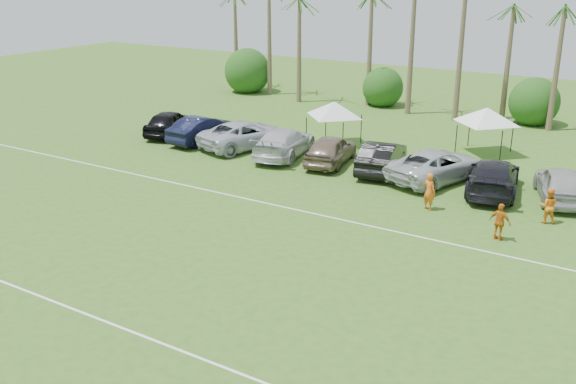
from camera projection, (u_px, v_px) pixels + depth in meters
The scene contains 22 objects.
ground at pixel (53, 350), 19.45m from camera, with size 120.00×120.00×0.00m, color #38611D.
field_lines at pixel (215, 254), 25.87m from camera, with size 80.00×12.10×0.01m.
palm_tree_0 at pixel (222, 6), 58.31m from camera, with size 2.40×2.40×8.90m.
palm_tree_4 at pixel (409, 13), 49.43m from camera, with size 2.40×2.40×8.90m.
palm_tree_5 at pixel (461, 3), 47.16m from camera, with size 2.40×2.40×9.90m.
bush_tree_0 at pixel (257, 70), 59.53m from camera, with size 4.00×4.00×4.00m.
bush_tree_1 at pixel (386, 83), 53.12m from camera, with size 4.00×4.00×4.00m.
bush_tree_2 at pixel (537, 98), 47.20m from camera, with size 4.00×4.00×4.00m.
sideline_player_a at pixel (429, 191), 30.32m from camera, with size 0.66×0.44×1.82m, color orange.
sideline_player_b at pixel (548, 206), 28.78m from camera, with size 0.80×0.62×1.64m, color orange.
sideline_player_c at pixel (500, 222), 26.98m from camera, with size 0.95×0.40×1.62m, color orange.
canopy_tent_left at pixel (335, 102), 40.72m from camera, with size 4.06×4.06×3.29m.
canopy_tent_right at pixel (488, 108), 38.67m from camera, with size 4.17×4.17×3.38m.
parked_car_0 at pixel (170, 123), 43.76m from camera, with size 2.03×5.04×1.72m, color black.
parked_car_1 at pixel (203, 129), 41.98m from camera, with size 1.82×5.22×1.72m, color black.
parked_car_2 at pixel (245, 134), 40.69m from camera, with size 2.85×6.18×1.72m, color silver.
parked_car_3 at pixel (284, 143), 38.85m from camera, with size 2.41×5.92×1.72m, color silver.
parked_car_4 at pixel (331, 149), 37.39m from camera, with size 2.03×5.04×1.72m, color #796652.
parked_car_5 at pixel (382, 157), 35.97m from camera, with size 1.82×5.22×1.72m, color black.
parked_car_6 at pixel (436, 165), 34.46m from camera, with size 2.85×6.18×1.72m, color #BBBEC0.
parked_car_7 at pixel (493, 176), 32.66m from camera, with size 2.41×5.92×1.72m, color black.
parked_car_8 at pixel (561, 184), 31.52m from camera, with size 2.03×5.04×1.72m, color #B4B4B4.
Camera 1 is at (14.85, -10.50, 11.03)m, focal length 40.00 mm.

